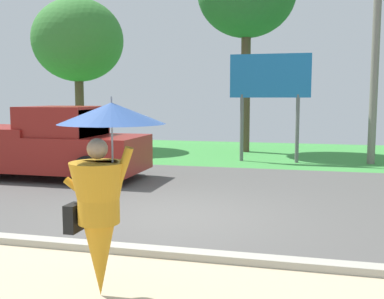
% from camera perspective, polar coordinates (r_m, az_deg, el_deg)
% --- Properties ---
extents(ground_plane, '(40.00, 22.00, 0.20)m').
position_cam_1_polar(ground_plane, '(11.19, 2.02, -4.75)').
color(ground_plane, '#565451').
extents(monk_pedestrian, '(1.13, 1.11, 2.13)m').
position_cam_1_polar(monk_pedestrian, '(4.99, -10.90, -5.00)').
color(monk_pedestrian, orange).
rests_on(monk_pedestrian, ground_plane).
extents(pickup_truck, '(5.20, 2.28, 1.88)m').
position_cam_1_polar(pickup_truck, '(12.83, -17.25, 0.55)').
color(pickup_truck, maroon).
rests_on(pickup_truck, ground_plane).
extents(utility_pole, '(1.80, 0.24, 7.61)m').
position_cam_1_polar(utility_pole, '(15.91, 21.58, 12.73)').
color(utility_pole, gray).
rests_on(utility_pole, ground_plane).
extents(roadside_billboard, '(2.60, 0.12, 3.50)m').
position_cam_1_polar(roadside_billboard, '(15.43, 9.50, 7.94)').
color(roadside_billboard, slate).
rests_on(roadside_billboard, ground_plane).
extents(tree_left_far, '(3.68, 3.68, 6.09)m').
position_cam_1_polar(tree_left_far, '(20.00, -13.76, 12.78)').
color(tree_left_far, brown).
rests_on(tree_left_far, ground_plane).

